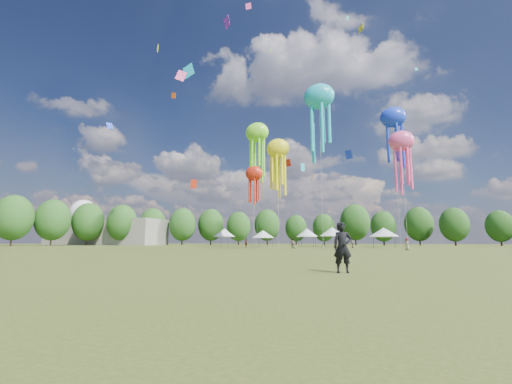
% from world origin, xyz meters
% --- Properties ---
extents(ground, '(300.00, 300.00, 0.00)m').
position_xyz_m(ground, '(0.00, 0.00, 0.00)').
color(ground, '#384416').
rests_on(ground, ground).
extents(observer_main, '(0.82, 0.67, 1.95)m').
position_xyz_m(observer_main, '(8.61, -2.42, 0.97)').
color(observer_main, black).
rests_on(observer_main, ground).
extents(spectator_near, '(0.79, 0.62, 1.59)m').
position_xyz_m(spectator_near, '(-2.17, 37.14, 0.79)').
color(spectator_near, gray).
rests_on(spectator_near, ground).
extents(spectators_far, '(29.28, 20.16, 1.92)m').
position_xyz_m(spectators_far, '(3.12, 48.83, 0.89)').
color(spectators_far, gray).
rests_on(spectators_far, ground).
extents(festival_tents, '(40.26, 10.13, 4.20)m').
position_xyz_m(festival_tents, '(-4.15, 56.23, 3.04)').
color(festival_tents, '#47474C').
rests_on(festival_tents, ground).
extents(show_kites, '(30.38, 22.48, 26.70)m').
position_xyz_m(show_kites, '(2.28, 40.99, 19.35)').
color(show_kites, yellow).
rests_on(show_kites, ground).
extents(small_kites, '(69.75, 63.14, 45.34)m').
position_xyz_m(small_kites, '(0.54, 41.34, 29.25)').
color(small_kites, yellow).
rests_on(small_kites, ground).
extents(treeline, '(201.57, 95.24, 13.43)m').
position_xyz_m(treeline, '(-3.87, 62.51, 6.54)').
color(treeline, '#38281C').
rests_on(treeline, ground).
extents(hangar, '(40.00, 12.00, 8.00)m').
position_xyz_m(hangar, '(-72.00, 72.00, 4.00)').
color(hangar, gray).
rests_on(hangar, ground).
extents(radome, '(9.00, 9.00, 16.00)m').
position_xyz_m(radome, '(-88.00, 78.00, 9.99)').
color(radome, white).
rests_on(radome, ground).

